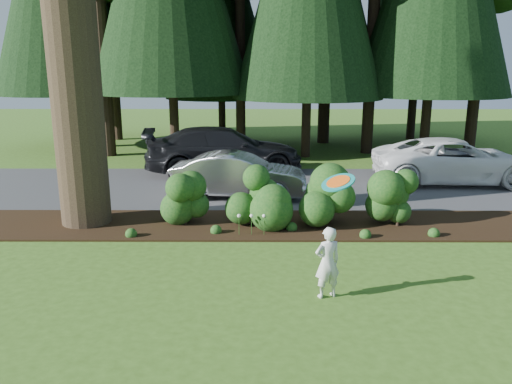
{
  "coord_description": "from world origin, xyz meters",
  "views": [
    {
      "loc": [
        -0.14,
        -8.99,
        3.97
      ],
      "look_at": [
        -0.19,
        1.63,
        1.3
      ],
      "focal_mm": 35.0,
      "sensor_mm": 36.0,
      "label": 1
    }
  ],
  "objects_px": {
    "car_silver_wagon": "(239,175)",
    "frisbee": "(338,182)",
    "car_dark_suv": "(224,150)",
    "child": "(327,262)",
    "car_white_suv": "(455,161)"
  },
  "relations": [
    {
      "from": "car_silver_wagon",
      "to": "child",
      "type": "height_order",
      "value": "car_silver_wagon"
    },
    {
      "from": "frisbee",
      "to": "car_white_suv",
      "type": "bearing_deg",
      "value": 58.67
    },
    {
      "from": "car_dark_suv",
      "to": "frisbee",
      "type": "xyz_separation_m",
      "value": [
        2.64,
        -10.74,
        1.22
      ]
    },
    {
      "from": "car_dark_suv",
      "to": "child",
      "type": "height_order",
      "value": "car_dark_suv"
    },
    {
      "from": "car_white_suv",
      "to": "frisbee",
      "type": "xyz_separation_m",
      "value": [
        -5.52,
        -9.07,
        1.31
      ]
    },
    {
      "from": "car_white_suv",
      "to": "car_dark_suv",
      "type": "relative_size",
      "value": 0.93
    },
    {
      "from": "car_dark_suv",
      "to": "child",
      "type": "relative_size",
      "value": 4.59
    },
    {
      "from": "car_white_suv",
      "to": "child",
      "type": "xyz_separation_m",
      "value": [
        -5.63,
        -8.97,
        -0.15
      ]
    },
    {
      "from": "car_white_suv",
      "to": "frisbee",
      "type": "bearing_deg",
      "value": 151.05
    },
    {
      "from": "frisbee",
      "to": "child",
      "type": "bearing_deg",
      "value": 138.24
    },
    {
      "from": "car_silver_wagon",
      "to": "car_dark_suv",
      "type": "xyz_separation_m",
      "value": [
        -0.72,
        3.71,
        0.18
      ]
    },
    {
      "from": "car_dark_suv",
      "to": "car_white_suv",
      "type": "bearing_deg",
      "value": -110.56
    },
    {
      "from": "car_silver_wagon",
      "to": "frisbee",
      "type": "xyz_separation_m",
      "value": [
        1.92,
        -7.03,
        1.4
      ]
    },
    {
      "from": "car_dark_suv",
      "to": "car_silver_wagon",
      "type": "bearing_deg",
      "value": -178.0
    },
    {
      "from": "car_white_suv",
      "to": "frisbee",
      "type": "distance_m",
      "value": 10.7
    }
  ]
}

